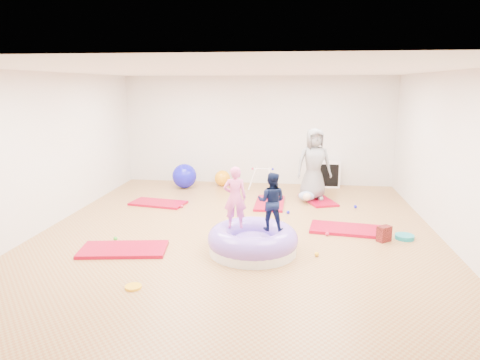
# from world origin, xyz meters

# --- Properties ---
(room) EXTENTS (7.01, 8.01, 2.81)m
(room) POSITION_xyz_m (0.00, 0.00, 1.40)
(room) COLOR #A1804B
(room) RESTS_ON ground
(gym_mat_front_left) EXTENTS (1.42, 0.86, 0.06)m
(gym_mat_front_left) POSITION_xyz_m (-1.69, -1.05, 0.03)
(gym_mat_front_left) COLOR #A70021
(gym_mat_front_left) RESTS_ON ground
(gym_mat_mid_left) EXTENTS (1.27, 0.79, 0.05)m
(gym_mat_mid_left) POSITION_xyz_m (-1.98, 1.65, 0.02)
(gym_mat_mid_left) COLOR #A70021
(gym_mat_mid_left) RESTS_ON ground
(gym_mat_center_back) EXTENTS (0.63, 1.23, 0.05)m
(gym_mat_center_back) POSITION_xyz_m (0.46, 1.94, 0.03)
(gym_mat_center_back) COLOR #A70021
(gym_mat_center_back) RESTS_ON ground
(gym_mat_right) EXTENTS (1.40, 0.83, 0.05)m
(gym_mat_right) POSITION_xyz_m (1.95, 0.37, 0.03)
(gym_mat_right) COLOR #A70021
(gym_mat_right) RESTS_ON ground
(gym_mat_rear_right) EXTENTS (0.89, 1.22, 0.05)m
(gym_mat_rear_right) POSITION_xyz_m (1.52, 2.34, 0.02)
(gym_mat_rear_right) COLOR #A70021
(gym_mat_rear_right) RESTS_ON ground
(inflatable_cushion) EXTENTS (1.42, 1.42, 0.45)m
(inflatable_cushion) POSITION_xyz_m (0.34, -0.83, 0.17)
(inflatable_cushion) COLOR white
(inflatable_cushion) RESTS_ON ground
(child_pink) EXTENTS (0.39, 0.28, 0.99)m
(child_pink) POSITION_xyz_m (0.05, -0.74, 0.90)
(child_pink) COLOR pink
(child_pink) RESTS_ON inflatable_cushion
(child_navy) EXTENTS (0.49, 0.40, 0.91)m
(child_navy) POSITION_xyz_m (0.62, -0.77, 0.87)
(child_navy) COLOR black
(child_navy) RESTS_ON inflatable_cushion
(adult_caregiver) EXTENTS (0.88, 0.67, 1.60)m
(adult_caregiver) POSITION_xyz_m (1.41, 2.38, 0.85)
(adult_caregiver) COLOR slate
(adult_caregiver) RESTS_ON gym_mat_rear_right
(infant) EXTENTS (0.37, 0.37, 0.22)m
(infant) POSITION_xyz_m (1.26, 2.15, 0.16)
(infant) COLOR #93A4C7
(infant) RESTS_ON gym_mat_rear_right
(ball_pit_balls) EXTENTS (4.36, 2.81, 0.07)m
(ball_pit_balls) POSITION_xyz_m (0.52, 0.33, 0.04)
(ball_pit_balls) COLOR #BB1C3D
(ball_pit_balls) RESTS_ON ground
(exercise_ball_blue) EXTENTS (0.62, 0.62, 0.62)m
(exercise_ball_blue) POSITION_xyz_m (-1.78, 3.22, 0.31)
(exercise_ball_blue) COLOR #1410C4
(exercise_ball_blue) RESTS_ON ground
(exercise_ball_orange) EXTENTS (0.41, 0.41, 0.41)m
(exercise_ball_orange) POSITION_xyz_m (-0.86, 3.55, 0.20)
(exercise_ball_orange) COLOR orange
(exercise_ball_orange) RESTS_ON ground
(infant_play_gym) EXTENTS (0.68, 0.64, 0.52)m
(infant_play_gym) POSITION_xyz_m (0.19, 3.39, 0.35)
(infant_play_gym) COLOR white
(infant_play_gym) RESTS_ON ground
(cube_shelf) EXTENTS (0.66, 0.33, 0.66)m
(cube_shelf) POSITION_xyz_m (1.81, 3.79, 0.33)
(cube_shelf) COLOR white
(cube_shelf) RESTS_ON ground
(balance_disc) EXTENTS (0.32, 0.32, 0.07)m
(balance_disc) POSITION_xyz_m (2.86, 0.06, 0.04)
(balance_disc) COLOR teal
(balance_disc) RESTS_ON ground
(backpack) EXTENTS (0.27, 0.25, 0.27)m
(backpack) POSITION_xyz_m (2.48, -0.10, 0.13)
(backpack) COLOR maroon
(backpack) RESTS_ON ground
(yellow_toy) EXTENTS (0.22, 0.22, 0.03)m
(yellow_toy) POSITION_xyz_m (-1.08, -2.24, 0.02)
(yellow_toy) COLOR yellow
(yellow_toy) RESTS_ON ground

